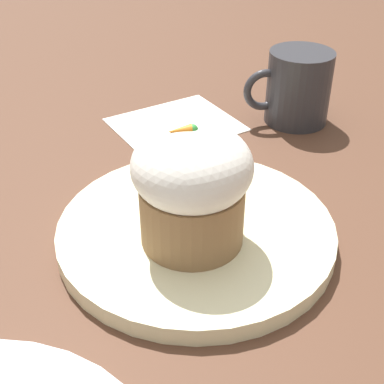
% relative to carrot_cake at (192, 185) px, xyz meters
% --- Properties ---
extents(ground_plane, '(4.00, 4.00, 0.00)m').
position_rel_carrot_cake_xyz_m(ground_plane, '(-0.01, -0.02, -0.07)').
color(ground_plane, '#513323').
extents(dessert_plate, '(0.24, 0.24, 0.02)m').
position_rel_carrot_cake_xyz_m(dessert_plate, '(-0.01, -0.02, -0.06)').
color(dessert_plate, beige).
rests_on(dessert_plate, ground_plane).
extents(carrot_cake, '(0.09, 0.09, 0.10)m').
position_rel_carrot_cake_xyz_m(carrot_cake, '(0.00, 0.00, 0.00)').
color(carrot_cake, olive).
rests_on(carrot_cake, dessert_plate).
extents(spoon, '(0.07, 0.13, 0.01)m').
position_rel_carrot_cake_xyz_m(spoon, '(-0.03, -0.02, -0.05)').
color(spoon, '#B7B7BC').
rests_on(spoon, dessert_plate).
extents(coffee_cup, '(0.10, 0.08, 0.09)m').
position_rel_carrot_cake_xyz_m(coffee_cup, '(-0.17, -0.22, -0.02)').
color(coffee_cup, '#2D2D33').
rests_on(coffee_cup, ground_plane).
extents(paper_napkin, '(0.17, 0.16, 0.00)m').
position_rel_carrot_cake_xyz_m(paper_napkin, '(-0.03, -0.23, -0.07)').
color(paper_napkin, white).
rests_on(paper_napkin, ground_plane).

